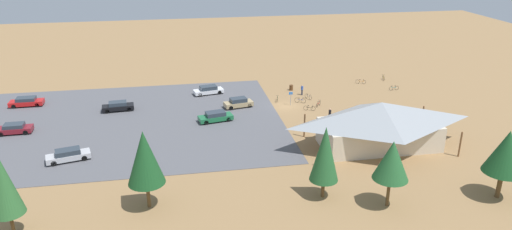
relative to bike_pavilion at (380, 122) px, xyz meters
name	(u,v)px	position (x,y,z in m)	size (l,w,h in m)	color
ground	(286,106)	(7.67, -15.90, -3.22)	(160.00, 160.00, 0.00)	#937047
parking_lot_asphalt	(126,123)	(30.87, -13.15, -3.19)	(42.50, 32.51, 0.05)	#56565B
bike_pavilion	(380,122)	(0.00, 0.00, 0.00)	(16.58, 9.11, 5.68)	beige
trash_bin	(291,88)	(5.05, -23.10, -2.77)	(0.60, 0.60, 0.90)	brown
lot_sign	(291,96)	(6.92, -16.08, -1.80)	(0.56, 0.08, 2.20)	#99999E
pine_center	(392,160)	(4.69, 12.78, 1.60)	(3.36, 3.36, 6.75)	brown
pine_east	(325,154)	(10.26, 10.12, 1.46)	(2.82, 2.82, 7.48)	brown
pine_mideast	(145,158)	(27.08, 8.96, 1.98)	(3.47, 3.47, 7.83)	brown
pine_far_west	(506,152)	(-6.70, 13.27, 1.70)	(3.88, 3.88, 7.10)	brown
pine_far_east	(4,185)	(38.48, 11.33, 1.63)	(2.70, 2.70, 7.60)	brown
bicycle_blue_mid_cluster	(300,100)	(5.21, -16.85, -2.82)	(1.56, 0.90, 0.92)	black
bicycle_orange_edge_north	(361,82)	(-7.68, -24.48, -2.85)	(1.63, 0.75, 0.80)	black
bicycle_teal_yard_center	(394,88)	(-11.69, -20.11, -2.85)	(1.70, 0.48, 0.85)	black
bicycle_red_near_sign	(318,104)	(2.92, -14.87, -2.84)	(1.07, 1.36, 0.87)	black
bicycle_green_lone_west	(277,99)	(8.51, -18.19, -2.86)	(0.58, 1.70, 0.78)	black
bicycle_black_lone_east	(309,108)	(4.74, -13.40, -2.85)	(1.64, 0.74, 0.85)	black
bicycle_silver_edge_south	(308,97)	(3.48, -18.37, -2.84)	(0.72, 1.59, 0.79)	black
bicycle_yellow_back_row	(383,78)	(-12.46, -25.85, -2.83)	(0.56, 1.70, 0.86)	black
car_white_back_corner	(208,90)	(18.68, -23.41, -2.49)	(4.97, 2.69, 1.37)	white
car_silver_front_row	(68,155)	(36.42, -2.49, -2.47)	(5.05, 2.81, 1.40)	#BCBCC1
car_red_near_entry	(26,102)	(46.02, -22.69, -2.49)	(4.81, 1.96, 1.35)	red
car_black_inner_stall	(118,106)	(32.32, -18.17, -2.48)	(4.61, 2.12, 1.37)	black
car_tan_aisle_side	(238,103)	(14.81, -16.49, -2.45)	(4.48, 2.48, 1.45)	tan
car_green_mid_lot	(216,117)	(18.70, -11.54, -2.48)	(4.93, 2.67, 1.39)	#1E6B3D
car_maroon_second_row	(14,129)	(44.75, -11.95, -2.50)	(4.37, 1.93, 1.33)	maroon
visitor_at_bikes	(302,90)	(3.93, -20.47, -2.34)	(0.36, 0.38, 1.68)	#2D3347
visitor_near_lot	(330,114)	(3.18, -8.88, -2.23)	(0.36, 0.40, 1.86)	#2D3347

